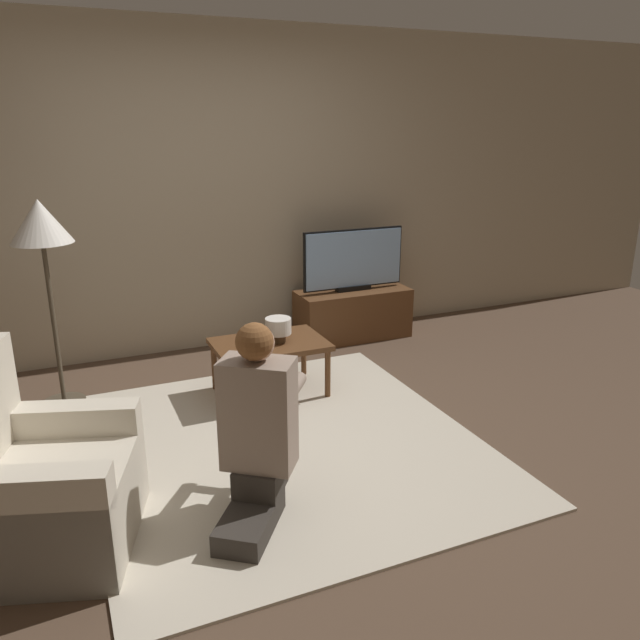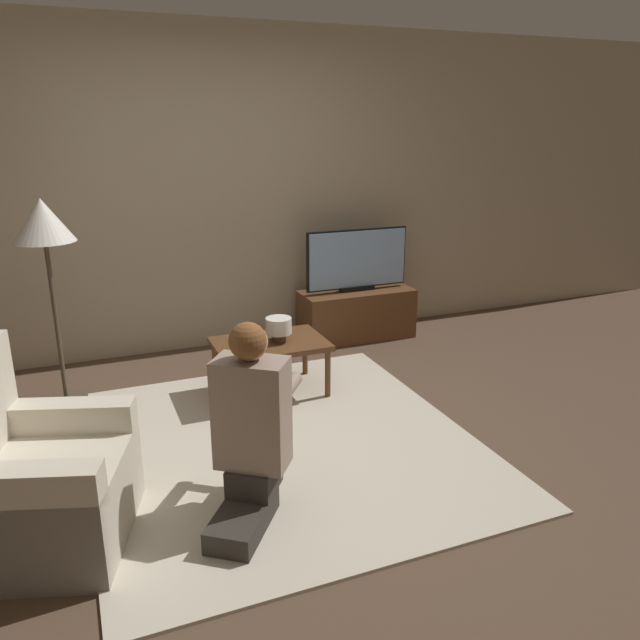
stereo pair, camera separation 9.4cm
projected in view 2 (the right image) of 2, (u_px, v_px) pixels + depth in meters
name	position (u px, v px, depth m)	size (l,w,h in m)	color
ground_plane	(283.00, 445.00, 3.73)	(10.00, 10.00, 0.00)	brown
wall_back	(203.00, 192.00, 5.03)	(10.00, 0.06, 2.60)	tan
rug	(283.00, 444.00, 3.72)	(2.20, 2.38, 0.02)	beige
tv_stand	(356.00, 314.00, 5.52)	(1.00, 0.40, 0.44)	brown
tv	(357.00, 260.00, 5.37)	(0.93, 0.08, 0.54)	black
coffee_table	(270.00, 348.00, 4.33)	(0.77, 0.52, 0.39)	brown
floor_lamp	(44.00, 233.00, 3.95)	(0.38, 0.38, 1.39)	#4C4233
armchair	(32.00, 485.00, 2.79)	(0.92, 0.93, 0.91)	beige
person_kneeling	(251.00, 425.00, 2.94)	(0.67, 0.79, 0.98)	#332D28
table_lamp	(279.00, 327.00, 4.29)	(0.18, 0.18, 0.17)	#4C3823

